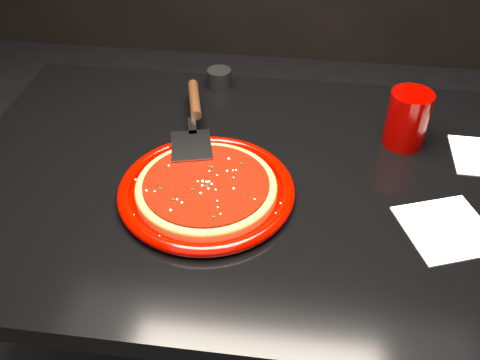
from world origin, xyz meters
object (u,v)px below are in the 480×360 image
object	(u,v)px
table	(250,295)
cup	(407,119)
ramekin	(219,78)
pizza_server	(194,119)
plate	(206,190)

from	to	relation	value
table	cup	world-z (taller)	cup
table	ramekin	size ratio (longest dim) A/B	20.35
table	ramekin	bearing A→B (deg)	109.80
pizza_server	cup	xyz separation A→B (m)	(0.45, 0.03, 0.02)
plate	cup	world-z (taller)	cup
plate	cup	size ratio (longest dim) A/B	2.76
table	plate	xyz separation A→B (m)	(-0.08, -0.07, 0.39)
table	ramekin	world-z (taller)	ramekin
table	plate	size ratio (longest dim) A/B	3.59
plate	pizza_server	xyz separation A→B (m)	(-0.06, 0.19, 0.03)
pizza_server	ramekin	bearing A→B (deg)	70.51
plate	ramekin	world-z (taller)	ramekin
cup	pizza_server	bearing A→B (deg)	-176.06
ramekin	plate	bearing A→B (deg)	-84.12
table	cup	size ratio (longest dim) A/B	9.89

